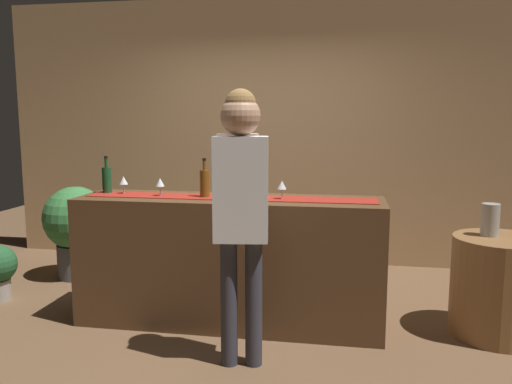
# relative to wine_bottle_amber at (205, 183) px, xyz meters

# --- Properties ---
(ground_plane) EXTENTS (10.00, 10.00, 0.00)m
(ground_plane) POSITION_rel_wine_bottle_amber_xyz_m (0.19, 0.01, -1.11)
(ground_plane) COLOR brown
(back_wall) EXTENTS (6.00, 0.12, 2.90)m
(back_wall) POSITION_rel_wine_bottle_amber_xyz_m (0.19, 1.91, 0.34)
(back_wall) COLOR tan
(back_wall) RESTS_ON ground
(bar_counter) EXTENTS (2.35, 0.60, 1.00)m
(bar_counter) POSITION_rel_wine_bottle_amber_xyz_m (0.19, 0.01, -0.61)
(bar_counter) COLOR #543821
(bar_counter) RESTS_ON ground
(counter_runner_cloth) EXTENTS (2.24, 0.28, 0.01)m
(counter_runner_cloth) POSITION_rel_wine_bottle_amber_xyz_m (0.19, 0.01, -0.11)
(counter_runner_cloth) COLOR maroon
(counter_runner_cloth) RESTS_ON bar_counter
(wine_bottle_amber) EXTENTS (0.07, 0.07, 0.30)m
(wine_bottle_amber) POSITION_rel_wine_bottle_amber_xyz_m (0.00, 0.00, 0.00)
(wine_bottle_amber) COLOR brown
(wine_bottle_amber) RESTS_ON bar_counter
(wine_bottle_green) EXTENTS (0.07, 0.07, 0.30)m
(wine_bottle_green) POSITION_rel_wine_bottle_amber_xyz_m (-0.84, 0.08, 0.00)
(wine_bottle_green) COLOR #194723
(wine_bottle_green) RESTS_ON bar_counter
(wine_glass_near_customer) EXTENTS (0.07, 0.07, 0.14)m
(wine_glass_near_customer) POSITION_rel_wine_bottle_amber_xyz_m (-0.69, 0.06, -0.01)
(wine_glass_near_customer) COLOR silver
(wine_glass_near_customer) RESTS_ON bar_counter
(wine_glass_mid_counter) EXTENTS (0.07, 0.07, 0.14)m
(wine_glass_mid_counter) POSITION_rel_wine_bottle_amber_xyz_m (-0.36, -0.01, -0.01)
(wine_glass_mid_counter) COLOR silver
(wine_glass_mid_counter) RESTS_ON bar_counter
(wine_glass_far_end) EXTENTS (0.07, 0.07, 0.14)m
(wine_glass_far_end) POSITION_rel_wine_bottle_amber_xyz_m (0.60, -0.00, -0.01)
(wine_glass_far_end) COLOR silver
(wine_glass_far_end) RESTS_ON bar_counter
(bartender) EXTENTS (0.34, 0.25, 1.76)m
(bartender) POSITION_rel_wine_bottle_amber_xyz_m (0.14, 0.59, -0.01)
(bartender) COLOR #26262B
(bartender) RESTS_ON ground
(customer_sipping) EXTENTS (0.36, 0.25, 1.78)m
(customer_sipping) POSITION_rel_wine_bottle_amber_xyz_m (0.42, -0.66, 0.00)
(customer_sipping) COLOR #33333D
(customer_sipping) RESTS_ON ground
(round_side_table) EXTENTS (0.68, 0.68, 0.74)m
(round_side_table) POSITION_rel_wine_bottle_amber_xyz_m (2.20, 0.12, -0.74)
(round_side_table) COLOR olive
(round_side_table) RESTS_ON ground
(vase_on_side_table) EXTENTS (0.13, 0.13, 0.24)m
(vase_on_side_table) POSITION_rel_wine_bottle_amber_xyz_m (2.12, 0.17, -0.25)
(vase_on_side_table) COLOR #A8A399
(vase_on_side_table) RESTS_ON round_side_table
(potted_plant_tall) EXTENTS (0.63, 0.63, 0.93)m
(potted_plant_tall) POSITION_rel_wine_bottle_amber_xyz_m (-1.60, 0.89, -0.57)
(potted_plant_tall) COLOR #4C4C51
(potted_plant_tall) RESTS_ON ground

